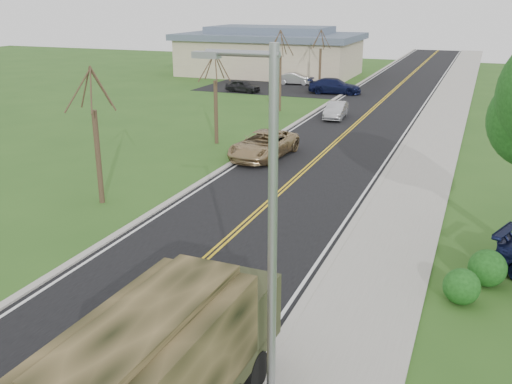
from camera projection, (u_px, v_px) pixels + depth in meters
The scene contains 17 objects.
ground at pixel (93, 360), 14.47m from camera, with size 160.00×160.00×0.00m, color #2B521B.
road at pixel (378, 104), 49.67m from camera, with size 8.00×120.00×0.01m, color black.
curb_right at pixel (427, 107), 48.20m from camera, with size 0.30×120.00×0.12m, color #9E998E.
sidewalk_right at pixel (449, 108), 47.59m from camera, with size 3.20×120.00×0.10m, color #9E998E.
curb_left at pixel (332, 101), 51.11m from camera, with size 0.30×120.00×0.10m, color #9E998E.
street_light at pixel (268, 235), 10.89m from camera, with size 1.65×0.22×8.00m.
bare_tree_a at pixel (97, 146), 24.89m from camera, with size 1.93×2.26×6.08m.
bare_tree_b at pixel (216, 105), 35.49m from camera, with size 1.83×2.14×5.73m.
bare_tree_c at pixel (280, 77), 45.95m from camera, with size 2.04×2.39×6.42m.
bare_tree_d at pixel (320, 64), 56.58m from camera, with size 1.88×2.20×5.91m.
commercial_building at pixel (270, 52), 68.46m from camera, with size 25.50×21.50×5.65m.
military_truck at pixel (167, 361), 11.34m from camera, with size 2.46×6.62×3.27m.
suv_champagne at pixel (264, 145), 32.81m from camera, with size 2.50×5.43×1.51m, color #9B8057.
sedan_silver at pixel (336, 110), 43.61m from camera, with size 1.34×3.85×1.27m, color #AFAFB4.
lot_car_dark at pixel (243, 86), 56.02m from camera, with size 1.41×3.50×1.19m, color black.
lot_car_silver at pixel (295, 79), 61.00m from camera, with size 1.32×3.78×1.24m, color #A6A5AA.
lot_car_navy at pixel (335, 86), 55.02m from camera, with size 2.07×5.10×1.48m, color #0E1234.
Camera 1 is at (8.42, -9.93, 8.70)m, focal length 40.00 mm.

